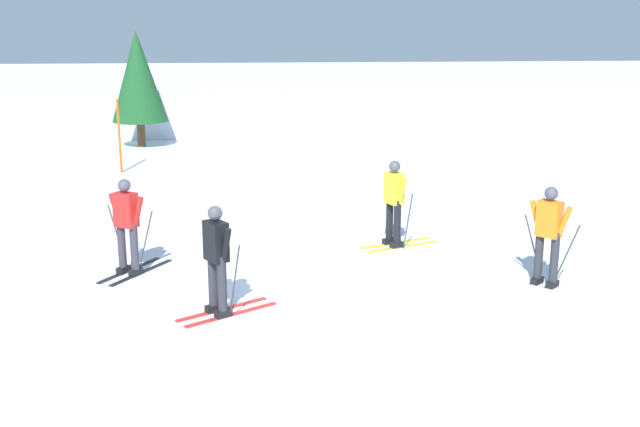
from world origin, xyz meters
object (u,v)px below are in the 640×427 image
at_px(skier_yellow, 394,201).
at_px(trail_marker_pole, 119,136).
at_px(skier_orange, 549,234).
at_px(skier_red, 127,224).
at_px(skier_black, 217,257).
at_px(conifer_far_left, 138,77).

height_order(skier_yellow, trail_marker_pole, trail_marker_pole).
distance_m(skier_yellow, skier_orange, 3.29).
distance_m(skier_orange, trail_marker_pole, 13.55).
distance_m(skier_red, trail_marker_pole, 9.36).
height_order(skier_black, skier_yellow, same).
distance_m(skier_yellow, conifer_far_left, 14.08).
relative_size(skier_black, skier_yellow, 1.00).
relative_size(skier_yellow, trail_marker_pole, 0.82).
xyz_separation_m(skier_orange, trail_marker_pole, (-8.70, 10.39, 0.13)).
bearing_deg(skier_orange, skier_yellow, 130.79).
distance_m(trail_marker_pole, conifer_far_left, 4.65).
height_order(skier_orange, conifer_far_left, conifer_far_left).
distance_m(skier_red, skier_orange, 7.15).
height_order(skier_black, trail_marker_pole, trail_marker_pole).
bearing_deg(skier_red, skier_black, -51.16).
distance_m(skier_red, skier_yellow, 5.08).
bearing_deg(trail_marker_pole, skier_orange, -50.07).
relative_size(skier_yellow, conifer_far_left, 0.44).
height_order(skier_yellow, skier_orange, same).
bearing_deg(skier_yellow, skier_black, -134.14).
bearing_deg(skier_red, conifer_far_left, 97.00).
bearing_deg(skier_black, skier_orange, 9.10).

